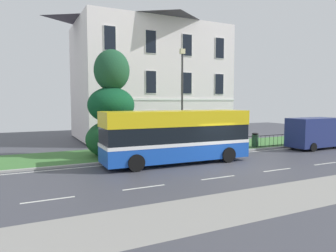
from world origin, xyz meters
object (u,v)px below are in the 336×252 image
evergreen_tree (112,114)px  litter_bin (255,140)px  street_lamp_post (182,94)px  georgian_townhouse (149,76)px  single_decker_bus (177,136)px  white_panel_van (315,133)px

evergreen_tree → litter_bin: evergreen_tree is taller
street_lamp_post → litter_bin: (6.66, -0.34, -3.67)m
georgian_townhouse → evergreen_tree: 12.29m
single_decker_bus → litter_bin: size_ratio=8.11×
evergreen_tree → street_lamp_post: size_ratio=0.98×
evergreen_tree → street_lamp_post: bearing=-7.7°
georgian_townhouse → single_decker_bus: bearing=-105.3°
single_decker_bus → white_panel_van: single_decker_bus is taller
georgian_townhouse → litter_bin: georgian_townhouse is taller
white_panel_van → street_lamp_post: size_ratio=0.71×
single_decker_bus → street_lamp_post: size_ratio=1.25×
white_panel_van → litter_bin: (-4.14, 2.36, -0.58)m
single_decker_bus → litter_bin: (8.64, 2.64, -1.01)m
white_panel_van → street_lamp_post: 11.55m
litter_bin → georgian_townhouse: bearing=115.1°
white_panel_van → street_lamp_post: bearing=164.8°
georgian_townhouse → white_panel_van: bearing=-55.0°
street_lamp_post → evergreen_tree: bearing=172.3°
single_decker_bus → street_lamp_post: bearing=57.5°
georgian_townhouse → evergreen_tree: bearing=-124.7°
georgian_townhouse → single_decker_bus: 14.64m
georgian_townhouse → evergreen_tree: size_ratio=2.02×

